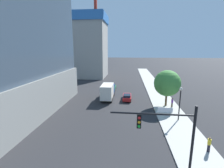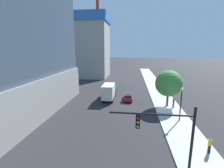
# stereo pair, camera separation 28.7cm
# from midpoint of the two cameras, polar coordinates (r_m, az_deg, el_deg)

# --- Properties ---
(sidewalk) EXTENTS (4.64, 120.00, 0.15)m
(sidewalk) POSITION_cam_midpoint_polar(r_m,az_deg,el_deg) (31.16, 19.15, -7.97)
(sidewalk) COLOR #B2AFA8
(sidewalk) RESTS_ON ground
(construction_building) EXTENTS (23.53, 14.09, 29.87)m
(construction_building) POSITION_cam_midpoint_polar(r_m,az_deg,el_deg) (63.25, -7.42, 14.03)
(construction_building) COLOR #9E9B93
(construction_building) RESTS_ON ground
(traffic_light_pole) EXTENTS (6.36, 0.48, 6.22)m
(traffic_light_pole) POSITION_cam_midpoint_polar(r_m,az_deg,el_deg) (13.51, 18.96, -15.11)
(traffic_light_pole) COLOR black
(traffic_light_pole) RESTS_ON sidewalk
(street_lamp) EXTENTS (0.44, 0.44, 4.93)m
(street_lamp) POSITION_cam_midpoint_polar(r_m,az_deg,el_deg) (25.48, 23.25, -4.76)
(street_lamp) COLOR black
(street_lamp) RESTS_ON sidewalk
(street_tree) EXTENTS (4.72, 4.72, 6.58)m
(street_tree) POSITION_cam_midpoint_polar(r_m,az_deg,el_deg) (31.05, 19.34, 0.17)
(street_tree) COLOR brown
(street_tree) RESTS_ON sidewalk
(car_red) EXTENTS (1.72, 4.43, 1.35)m
(car_red) POSITION_cam_midpoint_polar(r_m,az_deg,el_deg) (34.22, 5.92, -4.52)
(car_red) COLOR red
(car_red) RESTS_ON ground
(car_green) EXTENTS (1.86, 4.61, 1.30)m
(car_green) POSITION_cam_midpoint_polar(r_m,az_deg,el_deg) (42.51, 0.70, -1.17)
(car_green) COLOR #1E6638
(car_green) RESTS_ON ground
(box_truck) EXTENTS (2.26, 6.94, 3.34)m
(box_truck) POSITION_cam_midpoint_polar(r_m,az_deg,el_deg) (34.26, -0.83, -2.38)
(box_truck) COLOR #1E4799
(box_truck) RESTS_ON ground
(pedestrian_yellow_shirt) EXTENTS (0.34, 0.34, 1.63)m
(pedestrian_yellow_shirt) POSITION_cam_midpoint_polar(r_m,az_deg,el_deg) (20.10, 31.23, -17.76)
(pedestrian_yellow_shirt) COLOR black
(pedestrian_yellow_shirt) RESTS_ON sidewalk
(pedestrian_purple_shirt) EXTENTS (0.34, 0.34, 1.70)m
(pedestrian_purple_shirt) POSITION_cam_midpoint_polar(r_m,az_deg,el_deg) (31.34, 20.86, -6.16)
(pedestrian_purple_shirt) COLOR brown
(pedestrian_purple_shirt) RESTS_ON sidewalk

